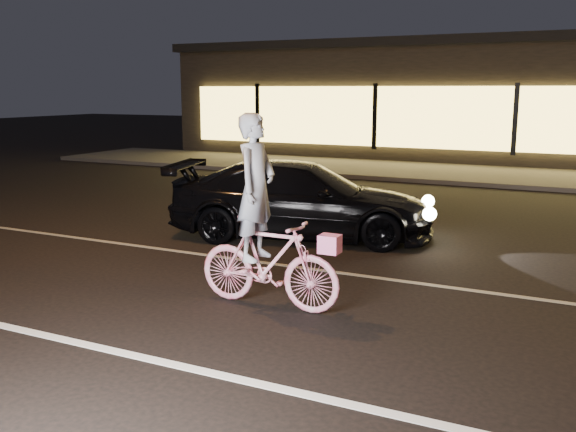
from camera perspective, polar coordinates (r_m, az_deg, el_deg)
The scene contains 7 objects.
ground at distance 6.98m, azimuth 3.56°, elevation -9.89°, with size 90.00×90.00×0.00m, color black.
lane_stripe_near at distance 5.74m, azimuth -2.42°, elevation -14.72°, with size 60.00×0.12×0.01m, color silver.
lane_stripe_far at distance 8.77m, azimuth 8.63°, elevation -5.54°, with size 60.00×0.10×0.01m, color gray.
sidewalk at distance 19.34m, azimuth 18.60°, elevation 3.36°, with size 30.00×4.00×0.12m, color #383533.
storefront at distance 25.12m, azimuth 20.79°, elevation 9.68°, with size 25.40×8.42×4.20m.
cyclist at distance 7.41m, azimuth -2.06°, elevation -2.14°, with size 1.79×0.62×2.25m.
sedan at distance 10.97m, azimuth 1.21°, elevation 1.45°, with size 4.80×2.93×1.30m.
Camera 1 is at (2.48, -6.02, 2.52)m, focal length 40.00 mm.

